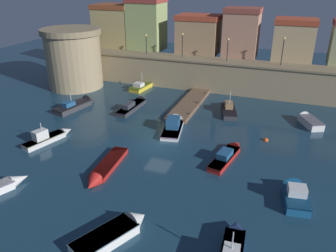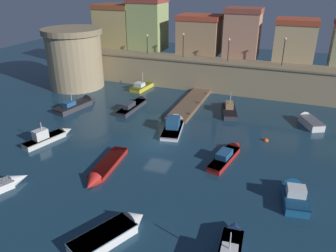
{
  "view_description": "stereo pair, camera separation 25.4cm",
  "coord_description": "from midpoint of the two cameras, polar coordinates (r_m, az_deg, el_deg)",
  "views": [
    {
      "loc": [
        11.27,
        -27.73,
        15.74
      ],
      "look_at": [
        0.0,
        2.94,
        0.8
      ],
      "focal_mm": 35.51,
      "sensor_mm": 36.0,
      "label": 1
    },
    {
      "loc": [
        11.51,
        -27.65,
        15.74
      ],
      "look_at": [
        0.0,
        2.94,
        0.8
      ],
      "focal_mm": 35.51,
      "sensor_mm": 36.0,
      "label": 2
    }
  ],
  "objects": [
    {
      "name": "ground_plane",
      "position": [
        33.83,
        -1.93,
        -3.17
      ],
      "size": [
        105.33,
        105.33,
        0.0
      ],
      "primitive_type": "plane",
      "color": "#19384C"
    },
    {
      "name": "quay_wall",
      "position": [
        50.24,
        6.4,
        8.85
      ],
      "size": [
        42.43,
        3.89,
        4.49
      ],
      "color": "#9E8966",
      "rests_on": "ground"
    },
    {
      "name": "old_town_backdrop",
      "position": [
        53.66,
        5.22,
        15.86
      ],
      "size": [
        41.43,
        5.57,
        8.17
      ],
      "color": "tan",
      "rests_on": "ground"
    },
    {
      "name": "fortress_tower",
      "position": [
        52.4,
        -16.02,
        11.15
      ],
      "size": [
        8.68,
        8.68,
        8.69
      ],
      "color": "#9E8966",
      "rests_on": "ground"
    },
    {
      "name": "pier_dock",
      "position": [
        43.79,
        3.57,
        3.81
      ],
      "size": [
        2.59,
        11.89,
        0.7
      ],
      "color": "brown",
      "rests_on": "ground"
    },
    {
      "name": "quay_lamp_0",
      "position": [
        52.32,
        -3.9,
        14.38
      ],
      "size": [
        0.32,
        0.32,
        3.01
      ],
      "color": "black",
      "rests_on": "quay_wall"
    },
    {
      "name": "quay_lamp_1",
      "position": [
        50.22,
        2.34,
        14.33
      ],
      "size": [
        0.32,
        0.32,
        3.52
      ],
      "color": "black",
      "rests_on": "quay_wall"
    },
    {
      "name": "quay_lamp_2",
      "position": [
        48.66,
        10.08,
        13.4
      ],
      "size": [
        0.32,
        0.32,
        3.16
      ],
      "color": "black",
      "rests_on": "quay_wall"
    },
    {
      "name": "quay_lamp_3",
      "position": [
        47.87,
        19.02,
        12.7
      ],
      "size": [
        0.32,
        0.32,
        3.73
      ],
      "color": "black",
      "rests_on": "quay_wall"
    },
    {
      "name": "moored_boat_0",
      "position": [
        36.49,
        -19.9,
        -1.76
      ],
      "size": [
        2.67,
        5.79,
        2.56
      ],
      "rotation": [
        0.0,
        0.0,
        1.29
      ],
      "color": "silver",
      "rests_on": "ground"
    },
    {
      "name": "moored_boat_1",
      "position": [
        23.14,
        -9.06,
        -17.37
      ],
      "size": [
        3.91,
        5.71,
        1.61
      ],
      "rotation": [
        0.0,
        0.0,
        1.12
      ],
      "color": "white",
      "rests_on": "ground"
    },
    {
      "name": "moored_boat_2",
      "position": [
        27.75,
        20.72,
        -10.64
      ],
      "size": [
        2.22,
        4.53,
        1.86
      ],
      "rotation": [
        0.0,
        0.0,
        1.71
      ],
      "color": "#195689",
      "rests_on": "ground"
    },
    {
      "name": "moored_boat_3",
      "position": [
        50.98,
        -4.33,
        6.99
      ],
      "size": [
        2.28,
        5.41,
        2.96
      ],
      "rotation": [
        0.0,
        0.0,
        1.46
      ],
      "color": "gold",
      "rests_on": "ground"
    },
    {
      "name": "moored_boat_4",
      "position": [
        44.78,
        -15.23,
        3.66
      ],
      "size": [
        3.02,
        6.71,
        2.89
      ],
      "rotation": [
        0.0,
        0.0,
        1.37
      ],
      "color": "#333338",
      "rests_on": "ground"
    },
    {
      "name": "moored_boat_5",
      "position": [
        21.86,
        10.63,
        -20.15
      ],
      "size": [
        1.62,
        5.68,
        2.81
      ],
      "rotation": [
        0.0,
        0.0,
        1.63
      ],
      "color": "navy",
      "rests_on": "ground"
    },
    {
      "name": "moored_boat_6",
      "position": [
        41.48,
        22.75,
        0.92
      ],
      "size": [
        3.23,
        4.46,
        1.42
      ],
      "rotation": [
        0.0,
        0.0,
        2.04
      ],
      "color": "white",
      "rests_on": "ground"
    },
    {
      "name": "moored_boat_7",
      "position": [
        37.44,
        0.9,
        0.39
      ],
      "size": [
        2.97,
        6.61,
        2.2
      ],
      "rotation": [
        0.0,
        0.0,
        1.75
      ],
      "color": "white",
      "rests_on": "ground"
    },
    {
      "name": "moored_boat_8",
      "position": [
        29.63,
        -11.25,
        -7.46
      ],
      "size": [
        1.91,
        6.9,
        1.33
      ],
      "rotation": [
        0.0,
        0.0,
        -1.49
      ],
      "color": "red",
      "rests_on": "ground"
    },
    {
      "name": "moored_boat_10",
      "position": [
        42.57,
        10.12,
        3.1
      ],
      "size": [
        3.04,
        6.0,
        3.34
      ],
      "rotation": [
        0.0,
        0.0,
        1.84
      ],
      "color": "#333338",
      "rests_on": "ground"
    },
    {
      "name": "moored_boat_11",
      "position": [
        31.84,
        10.07,
        -4.74
      ],
      "size": [
        2.41,
        6.49,
        1.4
      ],
      "rotation": [
        0.0,
        0.0,
        1.38
      ],
      "color": "red",
      "rests_on": "ground"
    },
    {
      "name": "moored_boat_13",
      "position": [
        43.36,
        -5.89,
        3.66
      ],
      "size": [
        1.62,
        7.12,
        1.47
      ],
      "rotation": [
        0.0,
        0.0,
        1.53
      ],
      "color": "#333338",
      "rests_on": "ground"
    },
    {
      "name": "mooring_buoy_0",
      "position": [
        36.03,
        16.23,
        -2.39
      ],
      "size": [
        0.56,
        0.56,
        0.56
      ],
      "primitive_type": "sphere",
      "color": "#EA4C19",
      "rests_on": "ground"
    },
    {
      "name": "mooring_buoy_1",
      "position": [
        31.2,
        -25.69,
        -8.46
      ],
      "size": [
        0.61,
        0.61,
        0.61
      ],
      "primitive_type": "sphere",
      "color": "#EA4C19",
      "rests_on": "ground"
    }
  ]
}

